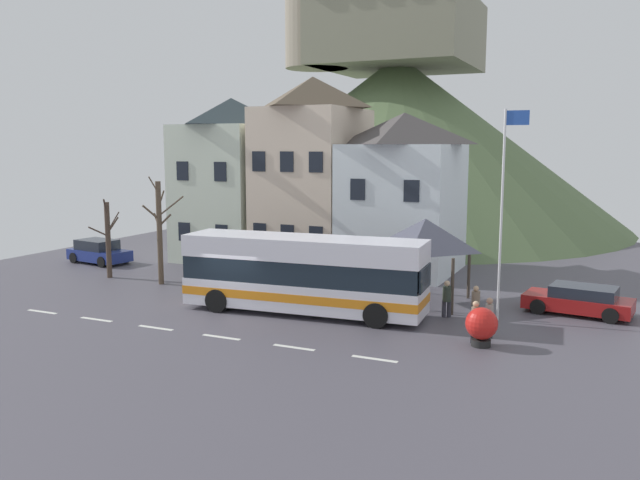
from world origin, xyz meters
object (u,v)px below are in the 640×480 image
public_bench (391,278)px  transit_bus (303,275)px  townhouse_01 (313,172)px  pedestrian_02 (475,319)px  parked_car_02 (99,252)px  pedestrian_01 (476,301)px  townhouse_02 (403,193)px  parked_car_01 (579,300)px  townhouse_00 (233,179)px  parked_car_00 (249,267)px  bare_tree_00 (108,238)px  flagpole (504,202)px  bus_shelter (425,235)px  pedestrian_00 (489,314)px  pedestrian_03 (447,297)px  harbour_buoy (482,325)px  bare_tree_01 (160,230)px  hilltop_castle (396,136)px

public_bench → transit_bus: bearing=-105.7°
townhouse_01 → pedestrian_02: townhouse_01 is taller
public_bench → parked_car_02: bearing=-177.7°
pedestrian_01 → pedestrian_02: bearing=-79.1°
townhouse_01 → townhouse_02: (5.54, -0.03, -1.07)m
transit_bus → parked_car_01: bearing=19.3°
townhouse_00 → parked_car_00: (4.38, -5.48, -4.29)m
bare_tree_00 → public_bench: bearing=15.0°
townhouse_02 → parked_car_01: bearing=-32.1°
parked_car_02 → flagpole: bearing=0.5°
bus_shelter → townhouse_02: bearing=115.0°
bus_shelter → parked_car_00: size_ratio=0.94×
pedestrian_00 → bare_tree_00: size_ratio=0.35×
pedestrian_03 → parked_car_00: bearing=163.6°
parked_car_02 → harbour_buoy: bearing=-7.9°
townhouse_00 → transit_bus: (10.08, -10.69, -3.31)m
pedestrian_01 → public_bench: pedestrian_01 is taller
pedestrian_03 → bare_tree_01: 14.96m
public_bench → bare_tree_01: bearing=-159.7°
parked_car_00 → pedestrian_00: 14.59m
townhouse_02 → parked_car_00: (-6.72, -5.40, -3.74)m
parked_car_00 → harbour_buoy: harbour_buoy is taller
parked_car_02 → pedestrian_02: 24.82m
townhouse_02 → public_bench: townhouse_02 is taller
pedestrian_03 → flagpole: 4.50m
pedestrian_00 → bare_tree_01: bearing=171.1°
parked_car_02 → pedestrian_01: pedestrian_01 is taller
hilltop_castle → pedestrian_01: (12.87, -29.18, -6.97)m
townhouse_02 → pedestrian_00: (6.76, -11.00, -3.51)m
bare_tree_00 → townhouse_01: bearing=45.0°
parked_car_01 → harbour_buoy: 6.79m
townhouse_00 → pedestrian_01: bearing=-28.0°
transit_bus → public_bench: (1.77, 6.32, -1.16)m
townhouse_01 → hilltop_castle: bearing=94.1°
hilltop_castle → transit_bus: 32.04m
townhouse_00 → pedestrian_03: 18.50m
parked_car_01 → pedestrian_00: 5.75m
townhouse_00 → parked_car_01: size_ratio=2.22×
bus_shelter → pedestrian_03: 3.43m
public_bench → bare_tree_00: 15.11m
pedestrian_03 → harbour_buoy: bearing=-58.9°
townhouse_00 → pedestrian_03: (15.73, -8.82, -4.12)m
pedestrian_00 → public_bench: bearing=131.8°
transit_bus → pedestrian_02: (7.44, -1.28, -0.76)m
pedestrian_02 → bare_tree_01: (-16.61, 3.54, 1.89)m
townhouse_02 → transit_bus: bearing=-95.4°
townhouse_00 → pedestrian_00: (17.85, -11.08, -4.07)m
parked_car_00 → flagpole: (13.43, -3.01, 4.14)m
bus_shelter → bare_tree_00: bearing=-174.8°
hilltop_castle → parked_car_02: bearing=-112.4°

